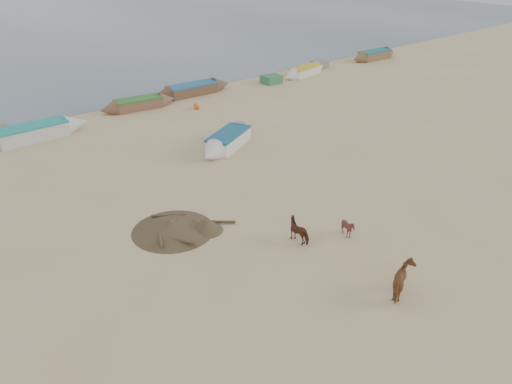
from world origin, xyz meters
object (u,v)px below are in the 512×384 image
at_px(cow_adult, 403,281).
at_px(calf_front, 348,228).
at_px(near_canoe, 229,140).
at_px(calf_right, 300,230).

height_order(cow_adult, calf_front, cow_adult).
distance_m(calf_front, near_canoe, 10.98).
bearing_deg(calf_front, calf_right, -152.24).
bearing_deg(near_canoe, calf_front, -127.65).
relative_size(calf_front, calf_right, 0.85).
xyz_separation_m(cow_adult, calf_right, (-0.21, 4.68, -0.12)).
height_order(cow_adult, calf_right, cow_adult).
xyz_separation_m(calf_right, near_canoe, (3.80, 9.73, -0.04)).
height_order(calf_front, calf_right, calf_right).
height_order(cow_adult, near_canoe, cow_adult).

